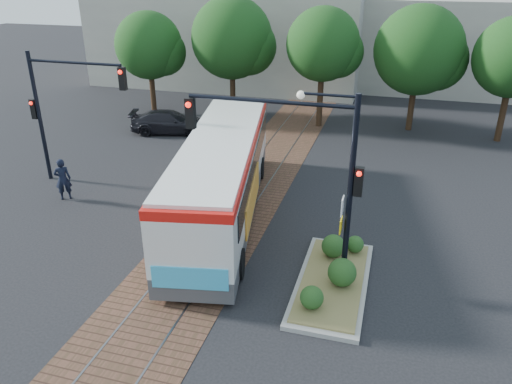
{
  "coord_description": "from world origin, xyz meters",
  "views": [
    {
      "loc": [
        6.13,
        -14.51,
        9.45
      ],
      "look_at": [
        1.42,
        1.87,
        1.6
      ],
      "focal_mm": 35.0,
      "sensor_mm": 36.0,
      "label": 1
    }
  ],
  "objects_px": {
    "city_bus": "(222,172)",
    "officer": "(63,179)",
    "signal_pole_left": "(58,101)",
    "traffic_island": "(334,275)",
    "signal_pole_main": "(310,160)",
    "parked_car": "(170,122)"
  },
  "relations": [
    {
      "from": "signal_pole_main",
      "to": "city_bus",
      "type": "bearing_deg",
      "value": 138.95
    },
    {
      "from": "city_bus",
      "to": "officer",
      "type": "distance_m",
      "value": 7.21
    },
    {
      "from": "traffic_island",
      "to": "signal_pole_main",
      "type": "distance_m",
      "value": 3.95
    },
    {
      "from": "city_bus",
      "to": "signal_pole_left",
      "type": "xyz_separation_m",
      "value": [
        -8.11,
        1.21,
        2.01
      ]
    },
    {
      "from": "traffic_island",
      "to": "signal_pole_left",
      "type": "relative_size",
      "value": 0.87
    },
    {
      "from": "signal_pole_main",
      "to": "parked_car",
      "type": "relative_size",
      "value": 1.29
    },
    {
      "from": "officer",
      "to": "city_bus",
      "type": "bearing_deg",
      "value": 149.54
    },
    {
      "from": "city_bus",
      "to": "signal_pole_main",
      "type": "distance_m",
      "value": 5.93
    },
    {
      "from": "officer",
      "to": "parked_car",
      "type": "height_order",
      "value": "officer"
    },
    {
      "from": "city_bus",
      "to": "officer",
      "type": "xyz_separation_m",
      "value": [
        -7.13,
        -0.56,
        -0.92
      ]
    },
    {
      "from": "signal_pole_left",
      "to": "officer",
      "type": "bearing_deg",
      "value": -61.29
    },
    {
      "from": "signal_pole_left",
      "to": "traffic_island",
      "type": "bearing_deg",
      "value": -20.36
    },
    {
      "from": "signal_pole_left",
      "to": "officer",
      "type": "height_order",
      "value": "signal_pole_left"
    },
    {
      "from": "traffic_island",
      "to": "parked_car",
      "type": "relative_size",
      "value": 1.12
    },
    {
      "from": "city_bus",
      "to": "traffic_island",
      "type": "height_order",
      "value": "city_bus"
    },
    {
      "from": "city_bus",
      "to": "traffic_island",
      "type": "relative_size",
      "value": 2.44
    },
    {
      "from": "signal_pole_main",
      "to": "signal_pole_left",
      "type": "height_order",
      "value": "signal_pole_main"
    },
    {
      "from": "traffic_island",
      "to": "officer",
      "type": "height_order",
      "value": "officer"
    },
    {
      "from": "officer",
      "to": "parked_car",
      "type": "bearing_deg",
      "value": -127.28
    },
    {
      "from": "traffic_island",
      "to": "signal_pole_left",
      "type": "bearing_deg",
      "value": 159.64
    },
    {
      "from": "officer",
      "to": "parked_car",
      "type": "xyz_separation_m",
      "value": [
        0.4,
        9.9,
        -0.26
      ]
    },
    {
      "from": "traffic_island",
      "to": "parked_car",
      "type": "height_order",
      "value": "parked_car"
    }
  ]
}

